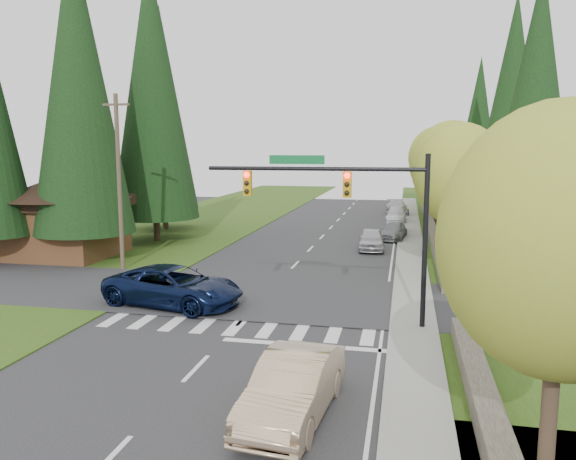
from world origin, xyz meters
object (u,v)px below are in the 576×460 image
(sedan_champagne, at_px, (293,387))
(parked_car_e, at_px, (397,208))
(parked_car_c, at_px, (395,225))
(parked_car_d, at_px, (396,214))
(parked_car_a, at_px, (371,239))
(parked_car_b, at_px, (394,231))
(suv_navy, at_px, (174,286))

(sedan_champagne, distance_m, parked_car_e, 46.63)
(parked_car_c, bearing_deg, parked_car_d, 83.42)
(parked_car_a, bearing_deg, parked_car_d, 81.53)
(parked_car_c, height_order, parked_car_e, parked_car_e)
(parked_car_a, bearing_deg, parked_car_e, 82.90)
(parked_car_b, distance_m, parked_car_e, 16.54)
(suv_navy, height_order, parked_car_e, suv_navy)
(sedan_champagne, height_order, parked_car_b, sedan_champagne)
(parked_car_b, xyz_separation_m, parked_car_e, (0.00, 16.54, 0.11))
(parked_car_a, xyz_separation_m, parked_car_e, (1.40, 21.48, 0.00))
(parked_car_e, bearing_deg, parked_car_c, -97.26)
(parked_car_a, bearing_deg, parked_car_b, 70.81)
(parked_car_a, bearing_deg, sedan_champagne, -94.53)
(parked_car_d, height_order, parked_car_e, parked_car_d)
(sedan_champagne, bearing_deg, parked_car_c, 92.34)
(suv_navy, xyz_separation_m, parked_car_e, (9.21, 37.36, -0.14))
(parked_car_b, relative_size, parked_car_c, 1.07)
(suv_navy, height_order, parked_car_b, suv_navy)
(parked_car_a, distance_m, parked_car_d, 15.76)
(parked_car_d, bearing_deg, parked_car_e, 89.74)
(sedan_champagne, height_order, parked_car_c, sedan_champagne)
(parked_car_b, height_order, parked_car_e, parked_car_e)
(suv_navy, bearing_deg, parked_car_d, -4.47)
(sedan_champagne, height_order, parked_car_d, sedan_champagne)
(suv_navy, distance_m, parked_car_d, 32.89)
(sedan_champagne, relative_size, parked_car_a, 1.16)
(suv_navy, bearing_deg, parked_car_a, -14.39)
(sedan_champagne, relative_size, parked_car_c, 1.23)
(parked_car_a, height_order, parked_car_b, parked_car_a)
(sedan_champagne, xyz_separation_m, parked_car_c, (1.91, 33.48, -0.16))
(sedan_champagne, relative_size, suv_navy, 0.79)
(suv_navy, bearing_deg, parked_car_b, -12.06)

